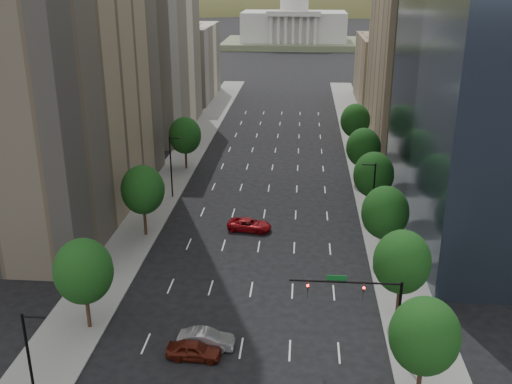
% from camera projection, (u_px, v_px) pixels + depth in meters
% --- Properties ---
extents(sidewalk_left, '(6.00, 200.00, 0.15)m').
position_uv_depth(sidewalk_left, '(150.00, 210.00, 79.54)').
color(sidewalk_left, slate).
rests_on(sidewalk_left, ground).
extents(sidewalk_right, '(6.00, 200.00, 0.15)m').
position_uv_depth(sidewalk_right, '(382.00, 217.00, 77.23)').
color(sidewalk_right, slate).
rests_on(sidewalk_right, ground).
extents(midrise_cream_left, '(14.00, 30.00, 35.00)m').
position_uv_depth(midrise_cream_left, '(151.00, 42.00, 114.29)').
color(midrise_cream_left, beige).
rests_on(midrise_cream_left, ground).
extents(filler_left, '(14.00, 26.00, 18.00)m').
position_uv_depth(filler_left, '(186.00, 62.00, 148.08)').
color(filler_left, beige).
rests_on(filler_left, ground).
extents(parking_tan_right, '(14.00, 30.00, 30.00)m').
position_uv_depth(parking_tan_right, '(414.00, 60.00, 108.63)').
color(parking_tan_right, '#8C7759').
rests_on(parking_tan_right, ground).
extents(filler_right, '(14.00, 26.00, 16.00)m').
position_uv_depth(filler_right, '(388.00, 70.00, 141.89)').
color(filler_right, '#8C7759').
rests_on(filler_right, ground).
extents(tree_right_0, '(5.20, 5.20, 8.39)m').
position_uv_depth(tree_right_0, '(424.00, 336.00, 42.80)').
color(tree_right_0, '#382316').
rests_on(tree_right_0, ground).
extents(tree_right_1, '(5.20, 5.20, 8.75)m').
position_uv_depth(tree_right_1, '(402.00, 262.00, 52.94)').
color(tree_right_1, '#382316').
rests_on(tree_right_1, ground).
extents(tree_right_2, '(5.20, 5.20, 8.61)m').
position_uv_depth(tree_right_2, '(385.00, 213.00, 64.20)').
color(tree_right_2, '#382316').
rests_on(tree_right_2, ground).
extents(tree_right_3, '(5.20, 5.20, 8.89)m').
position_uv_depth(tree_right_3, '(374.00, 175.00, 75.30)').
color(tree_right_3, '#382316').
rests_on(tree_right_3, ground).
extents(tree_right_4, '(5.20, 5.20, 8.46)m').
position_uv_depth(tree_right_4, '(363.00, 148.00, 88.52)').
color(tree_right_4, '#382316').
rests_on(tree_right_4, ground).
extents(tree_right_5, '(5.20, 5.20, 8.75)m').
position_uv_depth(tree_right_5, '(355.00, 121.00, 103.36)').
color(tree_right_5, '#382316').
rests_on(tree_right_5, ground).
extents(tree_left_0, '(5.20, 5.20, 8.75)m').
position_uv_depth(tree_left_0, '(84.00, 271.00, 51.30)').
color(tree_left_0, '#382316').
rests_on(tree_left_0, ground).
extents(tree_left_1, '(5.20, 5.20, 8.97)m').
position_uv_depth(tree_left_1, '(143.00, 190.00, 69.90)').
color(tree_left_1, '#382316').
rests_on(tree_left_1, ground).
extents(tree_left_2, '(5.20, 5.20, 8.68)m').
position_uv_depth(tree_left_2, '(185.00, 135.00, 94.27)').
color(tree_left_2, '#382316').
rests_on(tree_left_2, ground).
extents(streetlight_rn, '(1.70, 0.20, 9.00)m').
position_uv_depth(streetlight_rn, '(373.00, 196.00, 71.04)').
color(streetlight_rn, black).
rests_on(streetlight_rn, ground).
extents(streetlight_ls, '(1.70, 0.20, 9.00)m').
position_uv_depth(streetlight_ls, '(31.00, 366.00, 40.38)').
color(streetlight_ls, black).
rests_on(streetlight_ls, ground).
extents(streetlight_ln, '(1.70, 0.20, 9.00)m').
position_uv_depth(streetlight_ln, '(171.00, 165.00, 82.39)').
color(streetlight_ln, black).
rests_on(streetlight_ln, ground).
extents(traffic_signal, '(9.12, 0.40, 7.38)m').
position_uv_depth(traffic_signal, '(369.00, 301.00, 47.80)').
color(traffic_signal, black).
rests_on(traffic_signal, ground).
extents(capitol, '(60.00, 40.00, 35.20)m').
position_uv_depth(capitol, '(294.00, 26.00, 252.51)').
color(capitol, '#596647').
rests_on(capitol, ground).
extents(foothills, '(720.00, 413.00, 263.00)m').
position_uv_depth(foothills, '(334.00, 44.00, 592.61)').
color(foothills, olive).
rests_on(foothills, ground).
extents(car_maroon, '(4.68, 2.05, 1.57)m').
position_uv_depth(car_maroon, '(194.00, 350.00, 48.84)').
color(car_maroon, '#4B160C').
rests_on(car_maroon, ground).
extents(car_silver, '(4.88, 1.81, 1.59)m').
position_uv_depth(car_silver, '(206.00, 339.00, 50.27)').
color(car_silver, gray).
rests_on(car_silver, ground).
extents(car_red_far, '(5.71, 3.17, 1.51)m').
position_uv_depth(car_red_far, '(249.00, 225.00, 73.15)').
color(car_red_far, maroon).
rests_on(car_red_far, ground).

